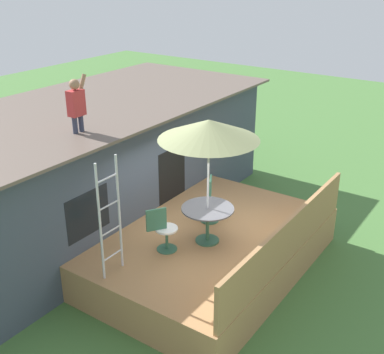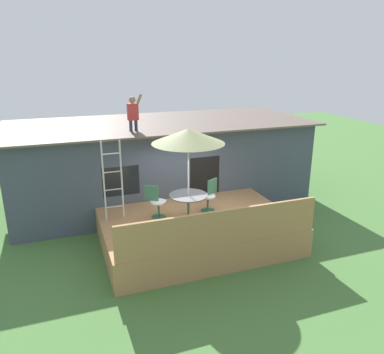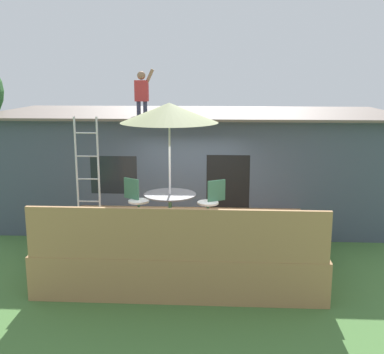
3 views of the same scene
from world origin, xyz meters
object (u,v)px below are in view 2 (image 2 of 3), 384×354
object	(u,v)px
patio_chair_left	(156,202)
patio_chair_right	(209,195)
patio_table	(188,200)
step_ladder	(113,181)
person_figure	(133,111)
patio_umbrella	(188,136)

from	to	relation	value
patio_chair_left	patio_chair_right	distance (m)	1.58
patio_table	patio_chair_right	size ratio (longest dim) A/B	1.13
step_ladder	patio_table	bearing A→B (deg)	-23.44
step_ladder	person_figure	xyz separation A→B (m)	(0.96, 1.63, 1.60)
person_figure	patio_chair_left	bearing A→B (deg)	-85.93
patio_umbrella	person_figure	world-z (taller)	person_figure
step_ladder	patio_chair_left	distance (m)	1.30
patio_umbrella	step_ladder	bearing A→B (deg)	156.56
patio_umbrella	patio_chair_right	size ratio (longest dim) A/B	2.76
patio_table	step_ladder	world-z (taller)	step_ladder
patio_umbrella	patio_chair_right	world-z (taller)	patio_umbrella
step_ladder	patio_chair_left	xyz separation A→B (m)	(1.10, -0.30, -0.64)
patio_table	patio_chair_right	bearing A→B (deg)	29.68
patio_chair_left	person_figure	bearing A→B (deg)	127.70
patio_umbrella	patio_chair_left	bearing A→B (deg)	146.37
step_ladder	patio_chair_left	world-z (taller)	step_ladder
person_figure	patio_chair_right	world-z (taller)	person_figure
step_ladder	patio_chair_left	size ratio (longest dim) A/B	2.39
patio_chair_right	person_figure	bearing A→B (deg)	-78.69
patio_umbrella	step_ladder	distance (m)	2.39
patio_umbrella	person_figure	bearing A→B (deg)	110.51
patio_chair_right	patio_umbrella	bearing A→B (deg)	0.00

